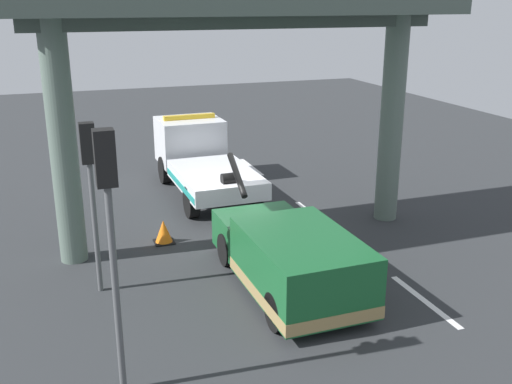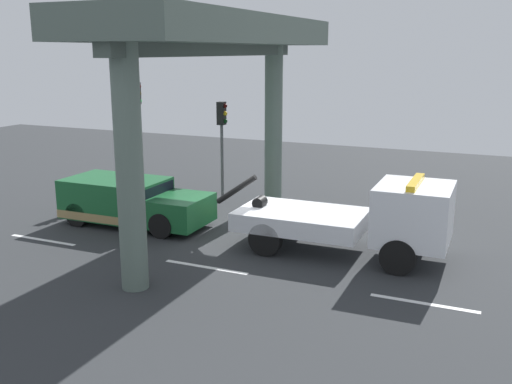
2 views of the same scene
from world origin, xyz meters
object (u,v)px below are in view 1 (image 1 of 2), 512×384
object	(u,v)px
towed_van_green	(291,260)
traffic_light_far	(90,171)
traffic_cone_orange	(164,232)
tow_truck_white	(200,157)
traffic_light_near	(109,209)

from	to	relation	value
towed_van_green	traffic_light_far	xyz separation A→B (m)	(1.49, 4.21, 2.15)
towed_van_green	traffic_cone_orange	world-z (taller)	towed_van_green
tow_truck_white	traffic_light_near	xyz separation A→B (m)	(-10.80, 4.20, 2.18)
traffic_light_far	traffic_cone_orange	world-z (taller)	traffic_light_far
traffic_cone_orange	traffic_light_far	bearing A→B (deg)	139.94
towed_van_green	traffic_cone_orange	size ratio (longest dim) A/B	7.95
towed_van_green	traffic_cone_orange	xyz separation A→B (m)	(3.84, 2.24, -0.47)
tow_truck_white	traffic_light_near	size ratio (longest dim) A/B	1.56
traffic_light_near	towed_van_green	bearing A→B (deg)	-59.24
tow_truck_white	traffic_light_near	world-z (taller)	traffic_light_near
traffic_light_far	traffic_cone_orange	size ratio (longest dim) A/B	6.09
traffic_light_near	traffic_light_far	distance (m)	4.03
tow_truck_white	towed_van_green	size ratio (longest dim) A/B	1.39
towed_van_green	traffic_light_near	xyz separation A→B (m)	(-2.51, 4.21, 2.60)
traffic_light_near	traffic_cone_orange	size ratio (longest dim) A/B	7.09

